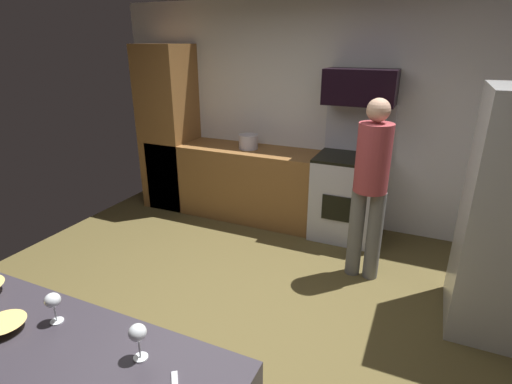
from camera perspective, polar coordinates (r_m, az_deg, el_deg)
name	(u,v)px	position (r m, az deg, el deg)	size (l,w,h in m)	color
ground_plane	(227,325)	(3.35, -4.16, -18.66)	(5.20, 4.80, 0.02)	brown
wall_back	(317,115)	(4.83, 8.87, 10.91)	(5.20, 0.12, 2.60)	silver
lower_cabinet_run	(237,181)	(5.04, -2.70, 1.54)	(2.40, 0.60, 0.90)	brown
cabinet_column	(169,128)	(5.39, -12.46, 8.99)	(0.60, 0.60, 2.10)	brown
oven_range	(349,193)	(4.58, 13.36, -0.21)	(0.76, 0.65, 1.50)	#BABBC6
microwave	(360,87)	(4.40, 14.89, 14.51)	(0.74, 0.38, 0.37)	black
person_cook	(371,182)	(3.65, 16.27, 1.33)	(0.31, 0.30, 1.69)	slate
mixing_bowl_large	(5,326)	(2.19, -32.63, -16.05)	(0.19, 0.19, 0.04)	#EEC56A
wine_glass_near	(138,334)	(1.74, -16.78, -19.11)	(0.07, 0.07, 0.17)	silver
wine_glass_mid	(53,302)	(2.08, -27.38, -13.93)	(0.07, 0.07, 0.15)	silver
stock_pot	(248,142)	(4.82, -1.12, 7.31)	(0.23, 0.23, 0.17)	#B2B1C3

